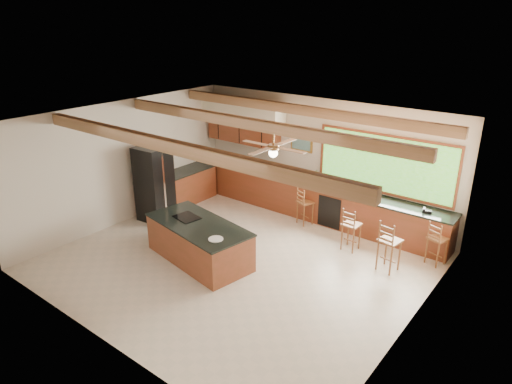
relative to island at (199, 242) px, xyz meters
The scene contains 9 objects.
ground 0.94m from the island, 31.14° to the left, with size 7.20×7.20×0.00m, color beige.
room_shell 2.17m from the island, 63.19° to the left, with size 7.27×6.54×3.02m.
counter_run 2.96m from the island, 91.96° to the left, with size 7.12×3.10×1.26m.
island is the anchor object (origin of this frame).
refrigerator 2.53m from the island, 160.33° to the left, with size 0.79×0.77×1.89m.
bar_stool_a 2.95m from the island, 73.90° to the left, with size 0.44×0.44×0.96m.
bar_stool_b 3.29m from the island, 44.87° to the left, with size 0.37×0.37×1.00m.
bar_stool_c 3.88m from the island, 30.66° to the left, with size 0.46×0.46×1.11m.
bar_stool_d 4.92m from the island, 35.18° to the left, with size 0.43×0.43×0.97m.
Camera 1 is at (5.46, -6.46, 4.88)m, focal length 32.00 mm.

